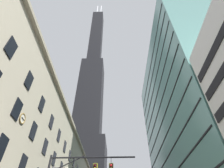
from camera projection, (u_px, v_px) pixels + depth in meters
name	position (u px, v px, depth m)	size (l,w,h in m)	color
dark_skyscraper	(89.00, 115.00, 122.87)	(25.07, 25.07, 228.87)	black
glass_office_midrise	(197.00, 120.00, 45.84)	(18.76, 43.98, 50.24)	slate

